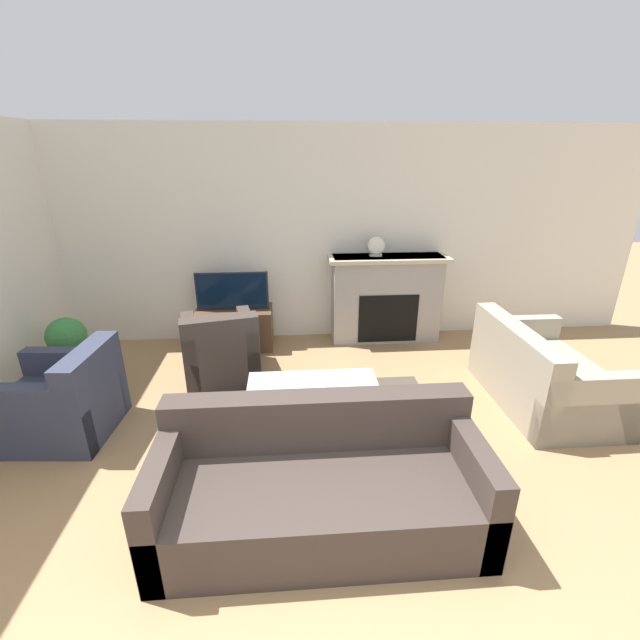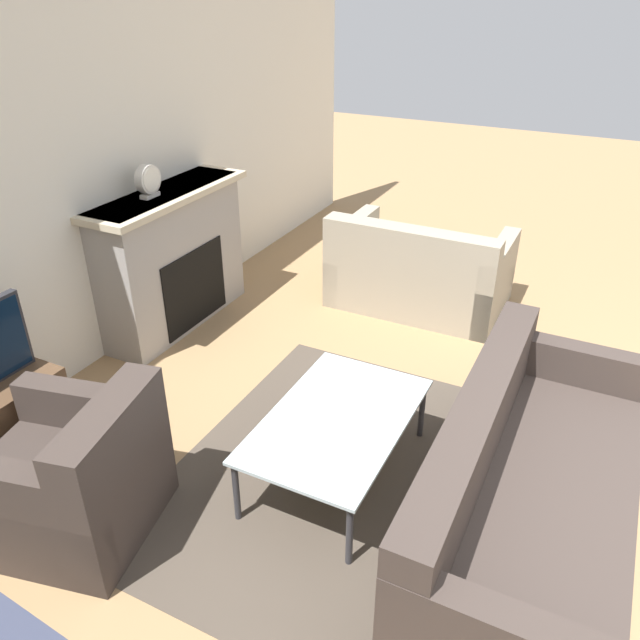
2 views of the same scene
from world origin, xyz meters
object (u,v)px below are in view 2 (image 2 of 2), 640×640
mantel_clock (148,180)px  coffee_table (337,422)px  couch_sectional (525,498)px  couch_loveseat (419,274)px  armchair_accent (72,482)px

mantel_clock → coffee_table: bearing=-114.8°
couch_sectional → mantel_clock: mantel_clock is taller
couch_loveseat → armchair_accent: 3.34m
couch_loveseat → coffee_table: couch_loveseat is taller
couch_sectional → coffee_table: couch_sectional is taller
couch_sectional → couch_loveseat: bearing=30.1°
couch_sectional → coffee_table: (0.02, 1.05, 0.09)m
couch_sectional → armchair_accent: (-0.94, 2.10, 0.01)m
couch_loveseat → mantel_clock: size_ratio=5.99×
couch_sectional → couch_loveseat: same height
couch_sectional → coffee_table: bearing=88.8°
coffee_table → mantel_clock: mantel_clock is taller
armchair_accent → mantel_clock: (1.88, 0.92, 0.96)m
couch_sectional → armchair_accent: 2.31m
armchair_accent → coffee_table: size_ratio=0.84×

